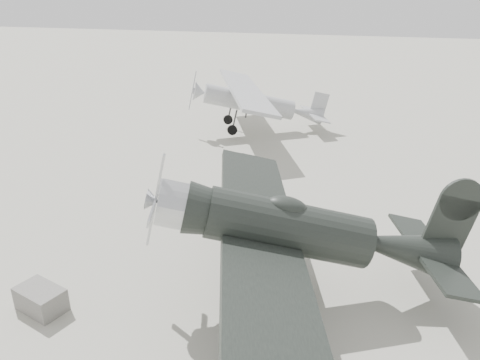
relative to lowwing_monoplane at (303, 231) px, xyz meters
name	(u,v)px	position (x,y,z in m)	size (l,w,h in m)	color
ground	(183,248)	(-4.47, 1.64, -2.22)	(160.00, 160.00, 0.00)	#ADAB9A
lowwing_monoplane	(303,231)	(0.00, 0.00, 0.00)	(9.45, 12.99, 4.20)	black
highwing_monoplane	(255,99)	(-5.40, 16.39, -0.05)	(8.97, 11.97, 3.47)	gray
equipment_block	(41,299)	(-7.15, -2.66, -1.87)	(1.42, 0.89, 0.71)	slate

